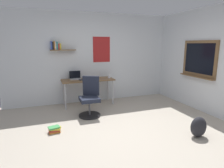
# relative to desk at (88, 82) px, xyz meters

# --- Properties ---
(ground_plane) EXTENTS (5.20, 5.20, 0.00)m
(ground_plane) POSITION_rel_desk_xyz_m (0.22, -2.08, -0.66)
(ground_plane) COLOR #ADA393
(ground_plane) RESTS_ON ground
(wall_back) EXTENTS (5.00, 0.30, 2.60)m
(wall_back) POSITION_rel_desk_xyz_m (0.21, 0.36, 0.64)
(wall_back) COLOR silver
(wall_back) RESTS_ON ground
(desk) EXTENTS (1.46, 0.57, 0.74)m
(desk) POSITION_rel_desk_xyz_m (0.00, 0.00, 0.00)
(desk) COLOR brown
(desk) RESTS_ON ground
(office_chair) EXTENTS (0.54, 0.56, 0.95)m
(office_chair) POSITION_rel_desk_xyz_m (-0.16, -0.86, -0.25)
(office_chair) COLOR black
(office_chair) RESTS_ON ground
(laptop) EXTENTS (0.31, 0.21, 0.23)m
(laptop) POSITION_rel_desk_xyz_m (-0.33, 0.14, 0.13)
(laptop) COLOR #ADAFB5
(laptop) RESTS_ON desk
(keyboard) EXTENTS (0.37, 0.13, 0.02)m
(keyboard) POSITION_rel_desk_xyz_m (-0.07, -0.07, 0.09)
(keyboard) COLOR black
(keyboard) RESTS_ON desk
(computer_mouse) EXTENTS (0.10, 0.06, 0.03)m
(computer_mouse) POSITION_rel_desk_xyz_m (0.21, -0.07, 0.10)
(computer_mouse) COLOR #262628
(computer_mouse) RESTS_ON desk
(coffee_mug) EXTENTS (0.08, 0.08, 0.09)m
(coffee_mug) POSITION_rel_desk_xyz_m (0.63, -0.02, 0.12)
(coffee_mug) COLOR silver
(coffee_mug) RESTS_ON desk
(backpack) EXTENTS (0.32, 0.22, 0.39)m
(backpack) POSITION_rel_desk_xyz_m (1.48, -2.64, -0.46)
(backpack) COLOR #232328
(backpack) RESTS_ON ground
(book_stack_on_floor) EXTENTS (0.26, 0.19, 0.12)m
(book_stack_on_floor) POSITION_rel_desk_xyz_m (-1.04, -1.53, -0.60)
(book_stack_on_floor) COLOR orange
(book_stack_on_floor) RESTS_ON ground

